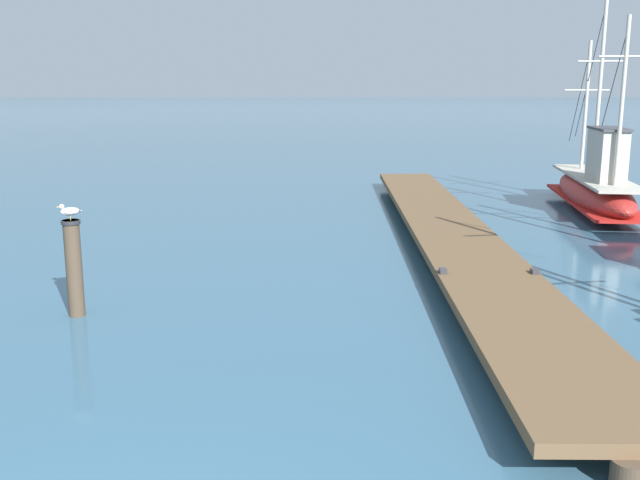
{
  "coord_description": "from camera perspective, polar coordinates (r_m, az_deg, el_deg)",
  "views": [
    {
      "loc": [
        1.72,
        -3.76,
        3.7
      ],
      "look_at": [
        2.15,
        6.84,
        1.4
      ],
      "focal_mm": 40.67,
      "sensor_mm": 36.0,
      "label": 1
    }
  ],
  "objects": [
    {
      "name": "floating_dock",
      "position": [
        16.93,
        10.2,
        0.67
      ],
      "size": [
        2.88,
        20.78,
        0.53
      ],
      "color": "brown",
      "rests_on": "ground"
    },
    {
      "name": "fishing_boat_1",
      "position": [
        22.76,
        20.89,
        3.92
      ],
      "size": [
        2.63,
        7.49,
        6.27
      ],
      "color": "#AD2823",
      "rests_on": "ground"
    },
    {
      "name": "mooring_piling",
      "position": [
        12.27,
        -18.8,
        -1.97
      ],
      "size": [
        0.3,
        0.3,
        1.58
      ],
      "color": "#4C3D2D",
      "rests_on": "ground"
    },
    {
      "name": "perched_seagull",
      "position": [
        12.09,
        -19.06,
        2.18
      ],
      "size": [
        0.37,
        0.22,
        0.27
      ],
      "color": "gold",
      "rests_on": "mooring_piling"
    }
  ]
}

